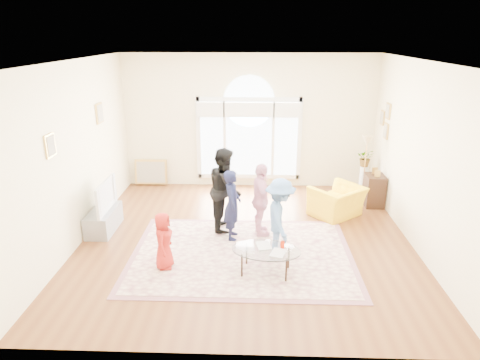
{
  "coord_description": "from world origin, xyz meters",
  "views": [
    {
      "loc": [
        0.15,
        -7.13,
        3.64
      ],
      "look_at": [
        -0.12,
        0.3,
        1.06
      ],
      "focal_mm": 32.0,
      "sensor_mm": 36.0,
      "label": 1
    }
  ],
  "objects_px": {
    "tv_console": "(104,220)",
    "television": "(101,196)",
    "armchair": "(337,201)",
    "area_rug": "(242,254)",
    "coffee_table": "(266,251)"
  },
  "relations": [
    {
      "from": "tv_console",
      "to": "coffee_table",
      "type": "bearing_deg",
      "value": -25.24
    },
    {
      "from": "coffee_table",
      "to": "armchair",
      "type": "bearing_deg",
      "value": 66.16
    },
    {
      "from": "area_rug",
      "to": "armchair",
      "type": "height_order",
      "value": "armchair"
    },
    {
      "from": "tv_console",
      "to": "television",
      "type": "distance_m",
      "value": 0.5
    },
    {
      "from": "tv_console",
      "to": "coffee_table",
      "type": "height_order",
      "value": "coffee_table"
    },
    {
      "from": "television",
      "to": "area_rug",
      "type": "bearing_deg",
      "value": -18.09
    },
    {
      "from": "television",
      "to": "armchair",
      "type": "distance_m",
      "value": 4.71
    },
    {
      "from": "television",
      "to": "armchair",
      "type": "xyz_separation_m",
      "value": [
        4.61,
        0.87,
        -0.4
      ]
    },
    {
      "from": "area_rug",
      "to": "armchair",
      "type": "xyz_separation_m",
      "value": [
        1.92,
        1.74,
        0.31
      ]
    },
    {
      "from": "area_rug",
      "to": "television",
      "type": "distance_m",
      "value": 2.91
    },
    {
      "from": "television",
      "to": "armchair",
      "type": "bearing_deg",
      "value": 10.64
    },
    {
      "from": "area_rug",
      "to": "coffee_table",
      "type": "bearing_deg",
      "value": -55.56
    },
    {
      "from": "area_rug",
      "to": "television",
      "type": "xyz_separation_m",
      "value": [
        -2.69,
        0.88,
        0.7
      ]
    },
    {
      "from": "armchair",
      "to": "coffee_table",
      "type": "bearing_deg",
      "value": 17.79
    },
    {
      "from": "tv_console",
      "to": "television",
      "type": "bearing_deg",
      "value": 0.0
    }
  ]
}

